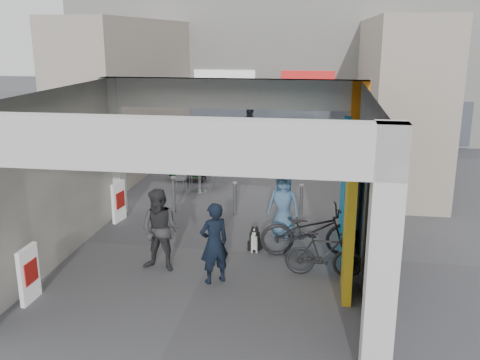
% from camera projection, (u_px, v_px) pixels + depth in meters
% --- Properties ---
extents(ground, '(90.00, 90.00, 0.00)m').
position_uv_depth(ground, '(216.00, 250.00, 11.55)').
color(ground, '#525257').
rests_on(ground, ground).
extents(arcade_canopy, '(6.40, 6.45, 6.40)m').
position_uv_depth(arcade_canopy, '(234.00, 155.00, 10.08)').
color(arcade_canopy, silver).
rests_on(arcade_canopy, ground).
extents(far_building, '(18.00, 4.08, 8.00)m').
position_uv_depth(far_building, '(276.00, 46.00, 23.83)').
color(far_building, white).
rests_on(far_building, ground).
extents(plaza_bldg_left, '(2.00, 9.00, 5.00)m').
position_uv_depth(plaza_bldg_left, '(131.00, 93.00, 18.71)').
color(plaza_bldg_left, '#AA9E8C').
rests_on(plaza_bldg_left, ground).
extents(plaza_bldg_right, '(2.00, 9.00, 5.00)m').
position_uv_depth(plaza_bldg_right, '(396.00, 98.00, 17.37)').
color(plaza_bldg_right, '#AA9E8C').
rests_on(plaza_bldg_right, ground).
extents(bollard_left, '(0.09, 0.09, 0.93)m').
position_uv_depth(bollard_left, '(174.00, 195.00, 13.91)').
color(bollard_left, gray).
rests_on(bollard_left, ground).
extents(bollard_center, '(0.09, 0.09, 0.85)m').
position_uv_depth(bollard_center, '(235.00, 199.00, 13.72)').
color(bollard_center, gray).
rests_on(bollard_center, ground).
extents(bollard_right, '(0.09, 0.09, 0.85)m').
position_uv_depth(bollard_right, '(301.00, 201.00, 13.49)').
color(bollard_right, gray).
rests_on(bollard_right, ground).
extents(advert_board_near, '(0.11, 0.55, 1.00)m').
position_uv_depth(advert_board_near, '(29.00, 274.00, 9.23)').
color(advert_board_near, silver).
rests_on(advert_board_near, ground).
extents(advert_board_far, '(0.17, 0.56, 1.00)m').
position_uv_depth(advert_board_far, '(119.00, 201.00, 13.23)').
color(advert_board_far, silver).
rests_on(advert_board_far, ground).
extents(cafe_set, '(1.36, 1.10, 0.82)m').
position_uv_depth(cafe_set, '(198.00, 179.00, 16.05)').
color(cafe_set, '#ABABB0').
rests_on(cafe_set, ground).
extents(produce_stand, '(1.14, 0.62, 0.75)m').
position_uv_depth(produce_stand, '(189.00, 171.00, 16.97)').
color(produce_stand, black).
rests_on(produce_stand, ground).
extents(crate_stack, '(0.50, 0.42, 0.56)m').
position_uv_depth(crate_stack, '(267.00, 159.00, 18.64)').
color(crate_stack, '#1A5D1B').
rests_on(crate_stack, ground).
extents(border_collie, '(0.22, 0.43, 0.59)m').
position_uv_depth(border_collie, '(255.00, 241.00, 11.45)').
color(border_collie, black).
rests_on(border_collie, ground).
extents(man_with_dog, '(0.68, 0.64, 1.56)m').
position_uv_depth(man_with_dog, '(214.00, 243.00, 9.88)').
color(man_with_dog, black).
rests_on(man_with_dog, ground).
extents(man_back_turned, '(0.87, 0.72, 1.65)m').
position_uv_depth(man_back_turned, '(160.00, 230.00, 10.39)').
color(man_back_turned, '#373739').
rests_on(man_back_turned, ground).
extents(man_elderly, '(0.81, 0.61, 1.50)m').
position_uv_depth(man_elderly, '(283.00, 205.00, 12.18)').
color(man_elderly, '#4F749B').
rests_on(man_elderly, ground).
extents(man_crates, '(1.19, 0.84, 1.87)m').
position_uv_depth(man_crates, '(250.00, 131.00, 20.36)').
color(man_crates, black).
rests_on(man_crates, ground).
extents(bicycle_front, '(2.16, 1.05, 1.09)m').
position_uv_depth(bicycle_front, '(310.00, 231.00, 11.17)').
color(bicycle_front, black).
rests_on(bicycle_front, ground).
extents(bicycle_rear, '(1.48, 0.45, 0.88)m').
position_uv_depth(bicycle_rear, '(324.00, 255.00, 10.21)').
color(bicycle_rear, black).
rests_on(bicycle_rear, ground).
extents(white_van, '(3.80, 1.91, 1.24)m').
position_uv_depth(white_van, '(308.00, 136.00, 21.16)').
color(white_van, silver).
rests_on(white_van, ground).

